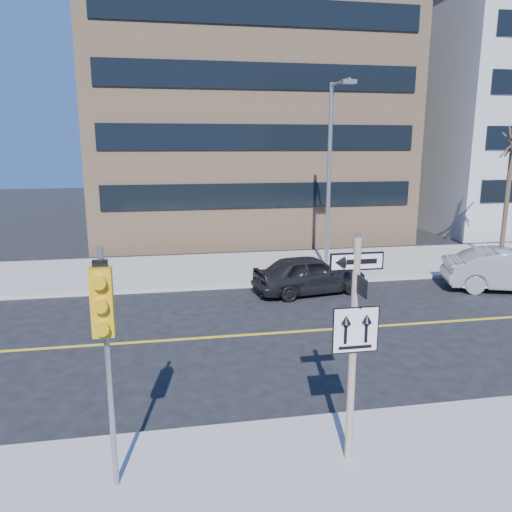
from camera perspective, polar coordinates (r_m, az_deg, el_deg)
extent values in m
plane|color=black|center=(11.83, 6.03, -15.76)|extent=(120.00, 120.00, 0.00)
cylinder|color=silver|center=(8.77, 10.98, -10.84)|extent=(0.13, 0.13, 4.00)
cylinder|color=gray|center=(8.19, 11.57, 2.32)|extent=(0.10, 0.10, 0.06)
cube|color=black|center=(8.27, 11.44, -0.61)|extent=(0.92, 0.03, 0.30)
cube|color=black|center=(8.36, 11.34, -2.95)|extent=(0.03, 0.92, 0.30)
cube|color=white|center=(8.53, 11.32, -8.28)|extent=(0.80, 0.03, 0.80)
cylinder|color=gray|center=(8.29, -16.47, -12.57)|extent=(0.09, 0.09, 4.00)
cube|color=gold|center=(7.68, -17.18, -5.06)|extent=(0.32, 0.22, 1.05)
sphere|color=#8C0705|center=(7.47, -17.45, -2.77)|extent=(0.17, 0.17, 0.17)
sphere|color=black|center=(7.57, -17.28, -5.33)|extent=(0.17, 0.17, 0.17)
sphere|color=black|center=(7.68, -17.11, -7.82)|extent=(0.17, 0.17, 0.17)
imported|color=black|center=(19.28, 6.17, -2.08)|extent=(2.45, 4.63, 1.50)
imported|color=gray|center=(21.87, 27.07, -1.48)|extent=(3.18, 5.22, 1.63)
cylinder|color=gray|center=(22.17, 8.33, 8.69)|extent=(0.18, 0.18, 8.00)
cylinder|color=gray|center=(21.32, 9.57, 19.00)|extent=(0.10, 2.20, 0.10)
cube|color=gray|center=(20.37, 10.56, 18.99)|extent=(0.55, 0.30, 0.16)
cylinder|color=#3E3224|center=(26.76, 26.74, 5.76)|extent=(0.22, 0.22, 5.80)
cube|color=tan|center=(35.50, -2.18, 18.06)|extent=(18.00, 18.00, 18.00)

